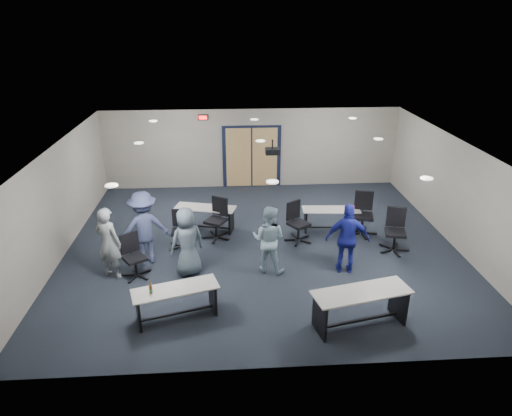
{
  "coord_description": "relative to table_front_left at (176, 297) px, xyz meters",
  "views": [
    {
      "loc": [
        -0.85,
        -10.58,
        5.61
      ],
      "look_at": [
        -0.17,
        -0.3,
        1.19
      ],
      "focal_mm": 32.0,
      "sensor_mm": 36.0,
      "label": 1
    }
  ],
  "objects": [
    {
      "name": "exit_sign",
      "position": [
        0.33,
        7.41,
        1.98
      ],
      "size": [
        0.32,
        0.07,
        0.18
      ],
      "color": "black",
      "rests_on": "back_wall"
    },
    {
      "name": "person_navy",
      "position": [
        3.79,
        1.54,
        0.38
      ],
      "size": [
        1.05,
        0.57,
        1.7
      ],
      "primitive_type": "imported",
      "rotation": [
        0.0,
        0.0,
        2.98
      ],
      "color": "navy",
      "rests_on": "floor"
    },
    {
      "name": "floor",
      "position": [
        1.93,
        2.96,
        -0.47
      ],
      "size": [
        10.0,
        10.0,
        0.0
      ],
      "primitive_type": "plane",
      "color": "black",
      "rests_on": "ground"
    },
    {
      "name": "right_wall",
      "position": [
        6.93,
        2.96,
        0.88
      ],
      "size": [
        0.04,
        9.0,
        2.7
      ],
      "primitive_type": "cube",
      "color": "gray",
      "rests_on": "floor"
    },
    {
      "name": "person_gray",
      "position": [
        -1.62,
        1.68,
        0.39
      ],
      "size": [
        0.74,
        0.64,
        1.71
      ],
      "primitive_type": "imported",
      "rotation": [
        0.0,
        0.0,
        2.7
      ],
      "color": "gray",
      "rests_on": "floor"
    },
    {
      "name": "table_front_left",
      "position": [
        0.0,
        0.0,
        0.0
      ],
      "size": [
        1.76,
        1.01,
        0.93
      ],
      "rotation": [
        0.0,
        0.0,
        0.29
      ],
      "color": "#AFADA6",
      "rests_on": "floor"
    },
    {
      "name": "front_wall",
      "position": [
        1.93,
        -1.54,
        0.88
      ],
      "size": [
        10.0,
        0.04,
        2.7
      ],
      "primitive_type": "cube",
      "color": "gray",
      "rests_on": "floor"
    },
    {
      "name": "person_lightblue",
      "position": [
        1.99,
        1.7,
        0.35
      ],
      "size": [
        0.97,
        0.87,
        1.63
      ],
      "primitive_type": "imported",
      "rotation": [
        0.0,
        0.0,
        2.75
      ],
      "color": "#94B4C4",
      "rests_on": "floor"
    },
    {
      "name": "back_wall",
      "position": [
        1.93,
        7.46,
        0.88
      ],
      "size": [
        10.0,
        0.04,
        2.7
      ],
      "primitive_type": "cube",
      "color": "gray",
      "rests_on": "floor"
    },
    {
      "name": "chair_back_b",
      "position": [
        0.74,
        3.45,
        0.09
      ],
      "size": [
        0.96,
        0.96,
        1.12
      ],
      "primitive_type": null,
      "rotation": [
        0.0,
        0.0,
        -0.54
      ],
      "color": "black",
      "rests_on": "floor"
    },
    {
      "name": "person_back",
      "position": [
        -0.93,
        2.29,
        0.45
      ],
      "size": [
        1.35,
        1.05,
        1.83
      ],
      "primitive_type": "imported",
      "rotation": [
        0.0,
        0.0,
        3.5
      ],
      "color": "#404974",
      "rests_on": "floor"
    },
    {
      "name": "left_wall",
      "position": [
        -3.07,
        2.96,
        0.88
      ],
      "size": [
        0.04,
        9.0,
        2.7
      ],
      "primitive_type": "cube",
      "color": "gray",
      "rests_on": "floor"
    },
    {
      "name": "ceiling_can_lights",
      "position": [
        1.93,
        3.21,
        2.2
      ],
      "size": [
        6.24,
        5.74,
        0.02
      ],
      "primitive_type": null,
      "color": "white",
      "rests_on": "ceiling"
    },
    {
      "name": "table_front_right",
      "position": [
        3.56,
        -0.48,
        0.06
      ],
      "size": [
        1.99,
        1.04,
        0.77
      ],
      "rotation": [
        0.0,
        0.0,
        0.22
      ],
      "color": "#AFADA6",
      "rests_on": "floor"
    },
    {
      "name": "chair_back_c",
      "position": [
        2.92,
        3.14,
        0.07
      ],
      "size": [
        0.95,
        0.95,
        1.08
      ],
      "primitive_type": null,
      "rotation": [
        0.0,
        0.0,
        0.61
      ],
      "color": "black",
      "rests_on": "floor"
    },
    {
      "name": "chair_back_a",
      "position": [
        -0.16,
        2.97,
        0.03
      ],
      "size": [
        0.63,
        0.63,
        1.0
      ],
      "primitive_type": null,
      "rotation": [
        0.0,
        0.0,
        -0.01
      ],
      "color": "black",
      "rests_on": "floor"
    },
    {
      "name": "chair_loose_left",
      "position": [
        -1.08,
        1.62,
        0.04
      ],
      "size": [
        0.89,
        0.89,
        1.02
      ],
      "primitive_type": null,
      "rotation": [
        0.0,
        0.0,
        0.6
      ],
      "color": "black",
      "rests_on": "floor"
    },
    {
      "name": "ceiling_projector",
      "position": [
        2.23,
        3.46,
        1.94
      ],
      "size": [
        0.35,
        0.32,
        0.37
      ],
      "color": "black",
      "rests_on": "ceiling"
    },
    {
      "name": "table_back_right",
      "position": [
        3.92,
        3.75,
        -0.03
      ],
      "size": [
        1.6,
        0.62,
        0.74
      ],
      "rotation": [
        0.0,
        0.0,
        -0.06
      ],
      "color": "#AFADA6",
      "rests_on": "floor"
    },
    {
      "name": "table_back_left",
      "position": [
        0.44,
        4.01,
        -0.01
      ],
      "size": [
        1.75,
        0.94,
        0.68
      ],
      "rotation": [
        0.0,
        0.0,
        -0.24
      ],
      "color": "#AFADA6",
      "rests_on": "floor"
    },
    {
      "name": "person_plaid",
      "position": [
        0.12,
        1.7,
        0.35
      ],
      "size": [
        0.95,
        0.82,
        1.64
      ],
      "primitive_type": "imported",
      "rotation": [
        0.0,
        0.0,
        3.61
      ],
      "color": "#4C5B68",
      "rests_on": "floor"
    },
    {
      "name": "chair_back_d",
      "position": [
        4.73,
        3.44,
        0.12
      ],
      "size": [
        0.89,
        0.89,
        1.18
      ],
      "primitive_type": null,
      "rotation": [
        0.0,
        0.0,
        -0.23
      ],
      "color": "black",
      "rests_on": "floor"
    },
    {
      "name": "ceiling",
      "position": [
        1.93,
        2.96,
        2.23
      ],
      "size": [
        10.0,
        9.0,
        0.04
      ],
      "primitive_type": "cube",
      "color": "white",
      "rests_on": "back_wall"
    },
    {
      "name": "double_door",
      "position": [
        1.93,
        7.43,
        0.58
      ],
      "size": [
        2.0,
        0.07,
        2.2
      ],
      "color": "black",
      "rests_on": "back_wall"
    },
    {
      "name": "chair_loose_right",
      "position": [
        5.27,
        2.43,
        0.09
      ],
      "size": [
        0.86,
        0.86,
        1.13
      ],
      "primitive_type": null,
      "rotation": [
        0.0,
        0.0,
        -0.24
      ],
      "color": "black",
      "rests_on": "floor"
    }
  ]
}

